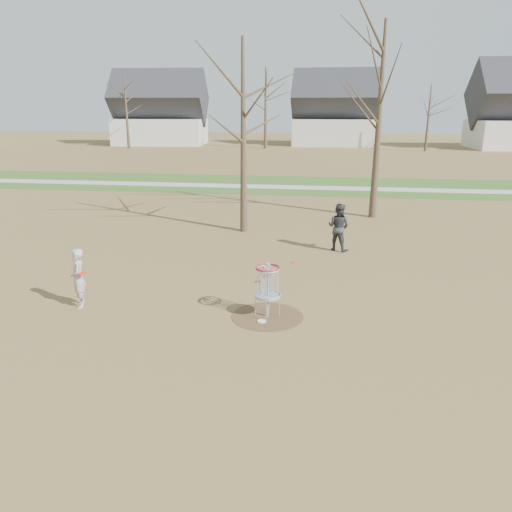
{
  "coord_description": "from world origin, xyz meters",
  "views": [
    {
      "loc": [
        1.33,
        -11.36,
        5.09
      ],
      "look_at": [
        -0.5,
        1.5,
        1.1
      ],
      "focal_mm": 35.0,
      "sensor_mm": 36.0,
      "label": 1
    }
  ],
  "objects": [
    {
      "name": "player_standing",
      "position": [
        -4.9,
        -0.04,
        0.78
      ],
      "size": [
        0.58,
        0.67,
        1.55
      ],
      "primitive_type": "imported",
      "rotation": [
        0.0,
        0.0,
        -1.13
      ],
      "color": "#A7A7A7",
      "rests_on": "ground"
    },
    {
      "name": "green_band",
      "position": [
        0.0,
        21.0,
        0.01
      ],
      "size": [
        160.0,
        8.0,
        0.01
      ],
      "primitive_type": "cube",
      "color": "#2D5119",
      "rests_on": "ground"
    },
    {
      "name": "bare_trees",
      "position": [
        1.78,
        35.79,
        5.35
      ],
      "size": [
        52.62,
        44.98,
        9.0
      ],
      "color": "#382B1E",
      "rests_on": "ground"
    },
    {
      "name": "disc_grounded",
      "position": [
        -0.1,
        -0.34,
        0.02
      ],
      "size": [
        0.22,
        0.22,
        0.02
      ],
      "primitive_type": "cylinder",
      "color": "white",
      "rests_on": "dirt_circle"
    },
    {
      "name": "disc_golf_basket",
      "position": [
        0.0,
        0.0,
        0.91
      ],
      "size": [
        0.64,
        0.64,
        1.35
      ],
      "color": "#9EA3AD",
      "rests_on": "ground"
    },
    {
      "name": "ground",
      "position": [
        0.0,
        0.0,
        0.0
      ],
      "size": [
        160.0,
        160.0,
        0.0
      ],
      "primitive_type": "plane",
      "color": "brown",
      "rests_on": "ground"
    },
    {
      "name": "dirt_circle",
      "position": [
        0.0,
        0.0,
        0.01
      ],
      "size": [
        1.8,
        1.8,
        0.01
      ],
      "primitive_type": "cylinder",
      "color": "#47331E",
      "rests_on": "ground"
    },
    {
      "name": "footpath",
      "position": [
        0.0,
        20.0,
        0.01
      ],
      "size": [
        160.0,
        1.5,
        0.01
      ],
      "primitive_type": "cube",
      "color": "#9E9E99",
      "rests_on": "green_band"
    },
    {
      "name": "houses_row",
      "position": [
        4.32,
        52.56,
        3.52
      ],
      "size": [
        56.51,
        10.01,
        7.26
      ],
      "color": "silver",
      "rests_on": "ground"
    },
    {
      "name": "discs_in_play",
      "position": [
        -1.96,
        0.92,
        0.91
      ],
      "size": [
        5.43,
        2.37,
        0.2
      ],
      "color": "#FD480D",
      "rests_on": "ground"
    },
    {
      "name": "player_throwing",
      "position": [
        1.81,
        6.2,
        0.86
      ],
      "size": [
        1.03,
        0.94,
        1.71
      ],
      "primitive_type": "imported",
      "rotation": [
        0.0,
        0.0,
        2.69
      ],
      "color": "#313136",
      "rests_on": "ground"
    }
  ]
}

